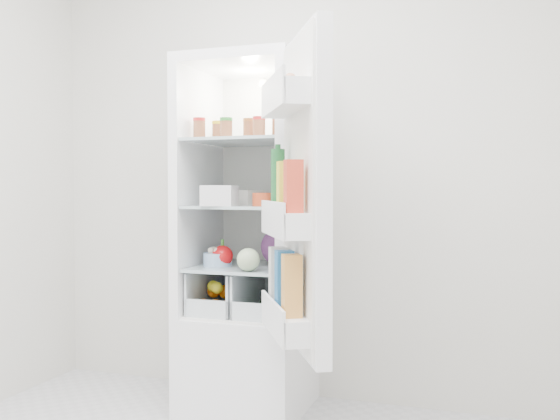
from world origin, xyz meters
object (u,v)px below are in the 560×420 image
at_px(red_cabbage, 279,247).
at_px(mushroom_bowl, 218,259).
at_px(refrigerator, 251,280).
at_px(fridge_door, 299,201).

relative_size(red_cabbage, mushroom_bowl, 1.31).
distance_m(refrigerator, fridge_door, 0.86).
relative_size(refrigerator, fridge_door, 1.38).
relative_size(mushroom_bowl, fridge_door, 0.11).
bearing_deg(fridge_door, refrigerator, 7.29).
bearing_deg(refrigerator, fridge_door, -53.10).
xyz_separation_m(mushroom_bowl, fridge_door, (0.58, -0.47, 0.31)).
relative_size(red_cabbage, fridge_door, 0.15).
xyz_separation_m(refrigerator, red_cabbage, (0.15, -0.00, 0.18)).
relative_size(refrigerator, red_cabbage, 9.53).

